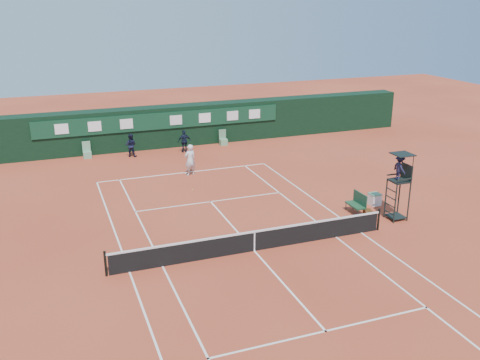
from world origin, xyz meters
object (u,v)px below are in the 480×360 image
object	(u,v)px
player	(190,160)
tennis_net	(254,240)
player_bench	(358,202)
cooler	(375,199)
umpire_chair	(400,173)

from	to	relation	value
player	tennis_net	bearing A→B (deg)	75.23
player	player_bench	bearing A→B (deg)	111.68
tennis_net	player	world-z (taller)	player
tennis_net	cooler	bearing A→B (deg)	19.52
cooler	player	world-z (taller)	player
player_bench	cooler	size ratio (longest dim) A/B	1.86
tennis_net	player	bearing A→B (deg)	88.94
umpire_chair	cooler	distance (m)	2.95
umpire_chair	player_bench	xyz separation A→B (m)	(-1.38, 1.36, -1.86)
player_bench	player	world-z (taller)	player
tennis_net	umpire_chair	xyz separation A→B (m)	(8.01, 0.85, 1.95)
tennis_net	umpire_chair	distance (m)	8.29
player_bench	tennis_net	bearing A→B (deg)	-161.58
umpire_chair	player_bench	size ratio (longest dim) A/B	2.85
player_bench	cooler	world-z (taller)	player_bench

